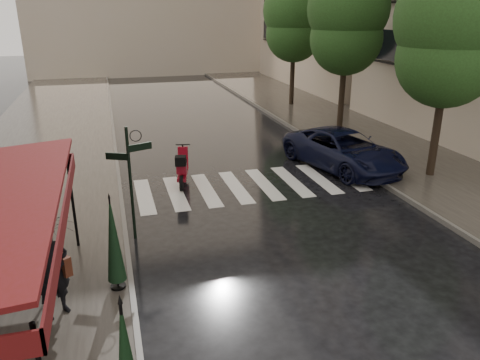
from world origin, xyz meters
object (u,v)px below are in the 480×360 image
scooter (182,168)px  parked_car (343,150)px  parasol_back (113,240)px  pedestrian_with_umbrella (47,236)px

scooter → parked_car: 6.28m
parasol_back → parked_car: bearing=36.1°
pedestrian_with_umbrella → parked_car: size_ratio=0.49×
parked_car → parasol_back: 10.82m
pedestrian_with_umbrella → scooter: 7.92m
pedestrian_with_umbrella → scooter: size_ratio=1.36×
pedestrian_with_umbrella → parasol_back: (1.18, 0.64, -0.56)m
scooter → parked_car: size_ratio=0.36×
pedestrian_with_umbrella → parked_car: bearing=0.6°
pedestrian_with_umbrella → parasol_back: bearing=-6.3°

